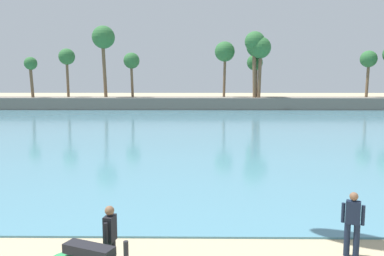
% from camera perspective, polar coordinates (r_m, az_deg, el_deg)
% --- Properties ---
extents(sea, '(220.00, 89.07, 0.06)m').
position_cam_1_polar(sea, '(55.19, -1.01, 2.48)').
color(sea, teal).
rests_on(sea, ground).
extents(palm_headland, '(96.74, 6.33, 13.03)m').
position_cam_1_polar(palm_headland, '(59.56, 2.67, 6.16)').
color(palm_headland, slate).
rests_on(palm_headland, ground).
extents(person_rigging_by_gear, '(0.26, 0.54, 1.67)m').
position_cam_1_polar(person_rigging_by_gear, '(9.20, -11.86, -15.65)').
color(person_rigging_by_gear, black).
rests_on(person_rigging_by_gear, ground).
extents(person_at_waterline, '(0.51, 0.33, 1.67)m').
position_cam_1_polar(person_at_waterline, '(10.76, 22.42, -12.63)').
color(person_at_waterline, '#141E33').
rests_on(person_at_waterline, ground).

